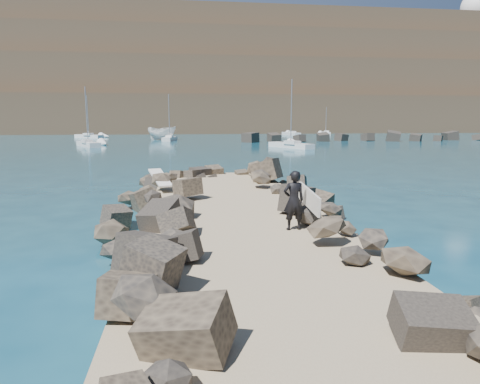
{
  "coord_description": "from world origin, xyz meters",
  "views": [
    {
      "loc": [
        -1.72,
        -14.16,
        3.79
      ],
      "look_at": [
        0.0,
        -1.0,
        1.5
      ],
      "focal_mm": 32.0,
      "sensor_mm": 36.0,
      "label": 1
    }
  ],
  "objects_px": {
    "boat_imported": "(162,133)",
    "sailboat_a": "(88,144)",
    "surfboard_resting": "(160,180)",
    "radome": "(477,13)",
    "surfer_with_board": "(296,200)"
  },
  "relations": [
    {
      "from": "boat_imported",
      "to": "sailboat_a",
      "type": "bearing_deg",
      "value": -168.51
    },
    {
      "from": "surfboard_resting",
      "to": "radome",
      "type": "distance_m",
      "value": 181.46
    },
    {
      "from": "radome",
      "to": "sailboat_a",
      "type": "distance_m",
      "value": 161.9
    },
    {
      "from": "boat_imported",
      "to": "sailboat_a",
      "type": "xyz_separation_m",
      "value": [
        -9.03,
        -17.94,
        -0.85
      ]
    },
    {
      "from": "surfer_with_board",
      "to": "radome",
      "type": "relative_size",
      "value": 0.11
    },
    {
      "from": "surfer_with_board",
      "to": "radome",
      "type": "distance_m",
      "value": 184.69
    },
    {
      "from": "radome",
      "to": "surfboard_resting",
      "type": "bearing_deg",
      "value": -129.09
    },
    {
      "from": "radome",
      "to": "sailboat_a",
      "type": "height_order",
      "value": "radome"
    },
    {
      "from": "surfboard_resting",
      "to": "sailboat_a",
      "type": "bearing_deg",
      "value": 90.22
    },
    {
      "from": "radome",
      "to": "sailboat_a",
      "type": "bearing_deg",
      "value": -142.01
    },
    {
      "from": "boat_imported",
      "to": "radome",
      "type": "bearing_deg",
      "value": -17.36
    },
    {
      "from": "sailboat_a",
      "to": "boat_imported",
      "type": "bearing_deg",
      "value": 63.28
    },
    {
      "from": "surfboard_resting",
      "to": "surfer_with_board",
      "type": "bearing_deg",
      "value": -76.65
    },
    {
      "from": "surfboard_resting",
      "to": "radome",
      "type": "xyz_separation_m",
      "value": [
        111.33,
        137.04,
        41.87
      ]
    },
    {
      "from": "surfboard_resting",
      "to": "boat_imported",
      "type": "height_order",
      "value": "boat_imported"
    }
  ]
}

